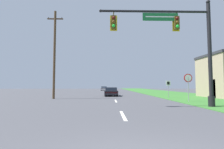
# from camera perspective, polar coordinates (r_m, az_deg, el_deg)

# --- Properties ---
(grass_verge_right) EXTENTS (10.00, 110.00, 0.04)m
(grass_verge_right) POSITION_cam_1_polar(r_m,az_deg,el_deg) (34.62, 17.73, -5.86)
(grass_verge_right) COLOR #38752D
(grass_verge_right) RESTS_ON ground
(road_center_line) EXTENTS (0.16, 34.80, 0.01)m
(road_center_line) POSITION_cam_1_polar(r_m,az_deg,el_deg) (24.76, 0.41, -7.03)
(road_center_line) COLOR silver
(road_center_line) RESTS_ON ground
(signal_mast) EXTENTS (8.00, 0.47, 7.56)m
(signal_mast) POSITION_cam_1_polar(r_m,az_deg,el_deg) (13.41, 22.10, 9.92)
(signal_mast) COLOR black
(signal_mast) RESTS_ON grass_verge_right
(car_ahead) EXTENTS (1.87, 4.30, 1.19)m
(car_ahead) POSITION_cam_1_polar(r_m,az_deg,el_deg) (25.08, -0.26, -5.62)
(car_ahead) COLOR black
(car_ahead) RESTS_ON ground
(far_car) EXTENTS (1.82, 4.62, 1.19)m
(far_car) POSITION_cam_1_polar(r_m,az_deg,el_deg) (52.07, -2.62, -4.57)
(far_car) COLOR black
(far_car) RESTS_ON ground
(stop_sign) EXTENTS (0.76, 0.07, 2.50)m
(stop_sign) POSITION_cam_1_polar(r_m,az_deg,el_deg) (17.21, 23.61, -2.04)
(stop_sign) COLOR gray
(stop_sign) RESTS_ON grass_verge_right
(route_sign_post) EXTENTS (0.55, 0.06, 2.03)m
(route_sign_post) POSITION_cam_1_polar(r_m,az_deg,el_deg) (22.03, 17.91, -3.32)
(route_sign_post) COLOR gray
(route_sign_post) RESTS_ON grass_verge_right
(utility_pole_near) EXTENTS (1.80, 0.26, 10.01)m
(utility_pole_near) POSITION_cam_1_polar(r_m,az_deg,el_deg) (20.93, -18.27, 6.71)
(utility_pole_near) COLOR #4C3823
(utility_pole_near) RESTS_ON ground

